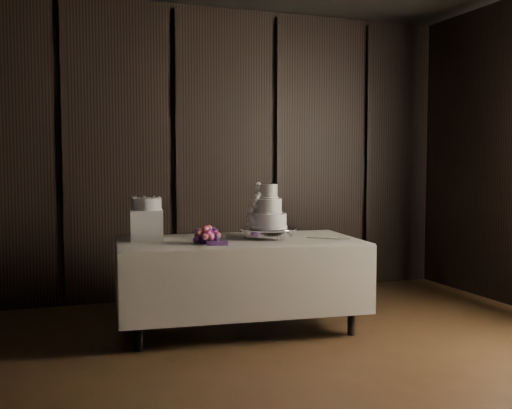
{
  "coord_description": "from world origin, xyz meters",
  "views": [
    {
      "loc": [
        -1.28,
        -2.56,
        1.4
      ],
      "look_at": [
        0.37,
        2.14,
        1.05
      ],
      "focal_mm": 42.0,
      "sensor_mm": 36.0,
      "label": 1
    }
  ],
  "objects_px": {
    "cake_stand": "(268,233)",
    "box_pedestal": "(147,225)",
    "display_table": "(239,281)",
    "wedding_cake": "(266,211)",
    "small_cake": "(146,204)",
    "bouquet": "(207,236)"
  },
  "relations": [
    {
      "from": "cake_stand",
      "to": "box_pedestal",
      "type": "height_order",
      "value": "box_pedestal"
    },
    {
      "from": "display_table",
      "to": "cake_stand",
      "type": "relative_size",
      "value": 4.29
    },
    {
      "from": "box_pedestal",
      "to": "cake_stand",
      "type": "bearing_deg",
      "value": -12.75
    },
    {
      "from": "cake_stand",
      "to": "box_pedestal",
      "type": "distance_m",
      "value": 1.02
    },
    {
      "from": "display_table",
      "to": "box_pedestal",
      "type": "height_order",
      "value": "box_pedestal"
    },
    {
      "from": "wedding_cake",
      "to": "cake_stand",
      "type": "bearing_deg",
      "value": 40.51
    },
    {
      "from": "cake_stand",
      "to": "display_table",
      "type": "bearing_deg",
      "value": -178.0
    },
    {
      "from": "display_table",
      "to": "small_cake",
      "type": "distance_m",
      "value": 1.0
    },
    {
      "from": "box_pedestal",
      "to": "small_cake",
      "type": "bearing_deg",
      "value": 0.0
    },
    {
      "from": "cake_stand",
      "to": "small_cake",
      "type": "relative_size",
      "value": 1.96
    },
    {
      "from": "cake_stand",
      "to": "small_cake",
      "type": "height_order",
      "value": "small_cake"
    },
    {
      "from": "display_table",
      "to": "bouquet",
      "type": "bearing_deg",
      "value": -151.74
    },
    {
      "from": "small_cake",
      "to": "cake_stand",
      "type": "bearing_deg",
      "value": -12.75
    },
    {
      "from": "bouquet",
      "to": "small_cake",
      "type": "bearing_deg",
      "value": 138.91
    },
    {
      "from": "bouquet",
      "to": "box_pedestal",
      "type": "xyz_separation_m",
      "value": [
        -0.42,
        0.36,
        0.07
      ]
    },
    {
      "from": "bouquet",
      "to": "box_pedestal",
      "type": "relative_size",
      "value": 1.42
    },
    {
      "from": "cake_stand",
      "to": "wedding_cake",
      "type": "height_order",
      "value": "wedding_cake"
    },
    {
      "from": "wedding_cake",
      "to": "small_cake",
      "type": "relative_size",
      "value": 1.49
    },
    {
      "from": "cake_stand",
      "to": "wedding_cake",
      "type": "distance_m",
      "value": 0.19
    },
    {
      "from": "display_table",
      "to": "cake_stand",
      "type": "xyz_separation_m",
      "value": [
        0.26,
        0.01,
        0.39
      ]
    },
    {
      "from": "cake_stand",
      "to": "box_pedestal",
      "type": "xyz_separation_m",
      "value": [
        -0.99,
        0.22,
        0.08
      ]
    },
    {
      "from": "bouquet",
      "to": "cake_stand",
      "type": "bearing_deg",
      "value": 13.77
    }
  ]
}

